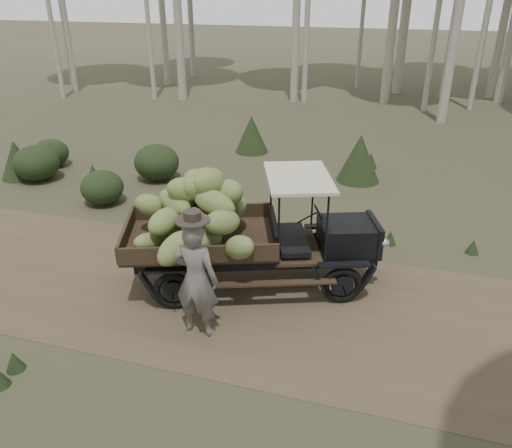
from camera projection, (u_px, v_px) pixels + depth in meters
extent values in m
plane|color=#473D2B|center=(337.00, 315.00, 8.23)|extent=(120.00, 120.00, 0.00)
cube|color=brown|center=(337.00, 315.00, 8.23)|extent=(70.00, 4.00, 0.01)
cube|color=black|center=(346.00, 235.00, 8.84)|extent=(1.16, 1.13, 0.50)
cube|color=black|center=(374.00, 235.00, 8.86)|extent=(0.40, 0.89, 0.57)
cube|color=black|center=(274.00, 233.00, 8.72)|extent=(0.51, 1.22, 0.50)
cube|color=#38281C|center=(201.00, 240.00, 8.69)|extent=(2.96, 2.42, 0.07)
cube|color=#38281C|center=(202.00, 212.00, 9.36)|extent=(2.41, 0.93, 0.29)
cube|color=#38281C|center=(199.00, 254.00, 7.88)|extent=(2.41, 0.93, 0.29)
cube|color=#38281C|center=(126.00, 233.00, 8.55)|extent=(0.62, 1.56, 0.29)
cube|color=beige|center=(299.00, 178.00, 8.30)|extent=(1.52, 1.82, 0.05)
cube|color=black|center=(255.00, 246.00, 9.21)|extent=(3.97, 1.54, 0.16)
cube|color=black|center=(257.00, 265.00, 8.58)|extent=(3.97, 1.54, 0.16)
torus|color=black|center=(326.00, 244.00, 9.73)|extent=(0.69, 0.36, 0.69)
torus|color=black|center=(342.00, 285.00, 8.42)|extent=(0.69, 0.36, 0.69)
torus|color=black|center=(180.00, 249.00, 9.57)|extent=(0.69, 0.36, 0.69)
torus|color=black|center=(174.00, 291.00, 8.26)|extent=(0.69, 0.36, 0.69)
sphere|color=beige|center=(372.00, 222.00, 9.22)|extent=(0.16, 0.16, 0.16)
sphere|color=beige|center=(385.00, 243.00, 8.48)|extent=(0.16, 0.16, 0.16)
ellipsoid|color=olive|center=(174.00, 225.00, 8.69)|extent=(0.63, 0.85, 0.65)
ellipsoid|color=olive|center=(222.00, 222.00, 7.98)|extent=(0.75, 0.82, 0.53)
ellipsoid|color=olive|center=(200.00, 191.00, 8.52)|extent=(0.69, 0.56, 0.47)
ellipsoid|color=olive|center=(209.00, 182.00, 8.18)|extent=(0.66, 0.91, 0.59)
ellipsoid|color=olive|center=(204.00, 236.00, 8.26)|extent=(0.56, 0.87, 0.56)
ellipsoid|color=olive|center=(193.00, 221.00, 8.00)|extent=(0.59, 0.87, 0.45)
ellipsoid|color=olive|center=(175.00, 202.00, 8.23)|extent=(0.88, 0.72, 0.44)
ellipsoid|color=olive|center=(202.00, 182.00, 8.30)|extent=(0.82, 0.63, 0.59)
ellipsoid|color=olive|center=(168.00, 220.00, 8.96)|extent=(0.70, 0.56, 0.40)
ellipsoid|color=olive|center=(151.00, 205.00, 8.65)|extent=(0.77, 0.62, 0.57)
ellipsoid|color=olive|center=(226.00, 193.00, 8.37)|extent=(0.96, 0.82, 0.69)
ellipsoid|color=olive|center=(211.00, 180.00, 8.28)|extent=(0.71, 0.70, 0.53)
ellipsoid|color=olive|center=(169.00, 219.00, 8.92)|extent=(0.85, 0.80, 0.56)
ellipsoid|color=olive|center=(165.00, 221.00, 8.00)|extent=(0.55, 0.79, 0.45)
ellipsoid|color=olive|center=(214.00, 203.00, 8.07)|extent=(0.84, 0.42, 0.63)
ellipsoid|color=olive|center=(196.00, 186.00, 8.18)|extent=(0.48, 0.78, 0.61)
ellipsoid|color=olive|center=(211.00, 235.00, 8.37)|extent=(0.69, 0.84, 0.36)
ellipsoid|color=olive|center=(202.00, 209.00, 8.66)|extent=(0.72, 0.54, 0.60)
ellipsoid|color=olive|center=(217.00, 194.00, 8.37)|extent=(0.66, 0.72, 0.35)
ellipsoid|color=olive|center=(184.00, 190.00, 8.14)|extent=(0.76, 0.80, 0.57)
ellipsoid|color=olive|center=(151.00, 243.00, 8.13)|extent=(0.57, 0.83, 0.56)
ellipsoid|color=olive|center=(205.00, 203.00, 8.68)|extent=(0.76, 0.95, 0.67)
ellipsoid|color=olive|center=(185.00, 196.00, 8.38)|extent=(0.49, 0.74, 0.66)
ellipsoid|color=olive|center=(206.00, 181.00, 8.29)|extent=(0.67, 0.94, 0.66)
ellipsoid|color=olive|center=(165.00, 210.00, 9.14)|extent=(0.82, 0.68, 0.57)
ellipsoid|color=olive|center=(233.00, 205.00, 8.80)|extent=(0.85, 0.96, 0.68)
ellipsoid|color=olive|center=(175.00, 248.00, 7.76)|extent=(0.74, 0.89, 0.69)
ellipsoid|color=olive|center=(239.00, 247.00, 7.82)|extent=(0.83, 0.74, 0.64)
imported|color=#625E59|center=(196.00, 279.00, 7.44)|extent=(0.71, 0.48, 1.91)
cylinder|color=#302921|center=(192.00, 220.00, 7.02)|extent=(0.53, 0.53, 0.03)
cylinder|color=#302921|center=(192.00, 216.00, 6.99)|extent=(0.26, 0.26, 0.15)
cone|color=#233319|center=(248.00, 142.00, 16.00)|extent=(0.63, 0.63, 0.70)
ellipsoid|color=#233319|center=(51.00, 153.00, 14.76)|extent=(1.02, 1.02, 0.82)
cone|color=#233319|center=(359.00, 158.00, 13.59)|extent=(1.18, 1.18, 1.31)
cone|color=#233319|center=(93.00, 173.00, 13.71)|extent=(0.44, 0.44, 0.49)
ellipsoid|color=#233319|center=(36.00, 163.00, 13.69)|extent=(1.21, 1.21, 0.97)
ellipsoid|color=#233319|center=(157.00, 162.00, 13.73)|extent=(1.23, 1.23, 0.98)
cone|color=#233319|center=(370.00, 160.00, 14.73)|extent=(0.41, 0.41, 0.46)
cone|color=#233319|center=(252.00, 134.00, 15.98)|extent=(1.06, 1.06, 1.18)
cone|color=#233319|center=(17.00, 159.00, 13.84)|extent=(0.97, 0.97, 1.07)
ellipsoid|color=#233319|center=(102.00, 187.00, 12.24)|extent=(1.04, 1.04, 0.83)
cone|color=#233319|center=(390.00, 238.00, 10.42)|extent=(0.27, 0.27, 0.30)
cone|color=#233319|center=(473.00, 246.00, 10.07)|extent=(0.27, 0.27, 0.30)
cone|color=#233319|center=(14.00, 361.00, 7.02)|extent=(0.27, 0.27, 0.30)
cone|color=#233319|center=(362.00, 246.00, 10.10)|extent=(0.27, 0.27, 0.30)
cone|color=#233319|center=(248.00, 222.00, 11.10)|extent=(0.27, 0.27, 0.30)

